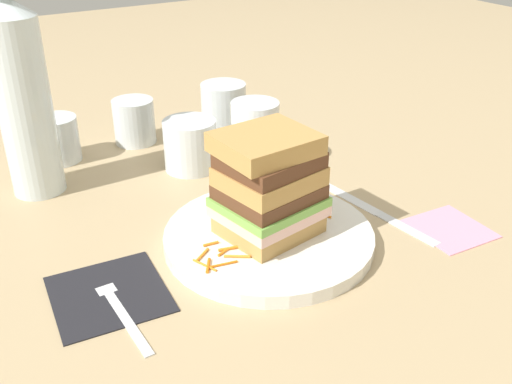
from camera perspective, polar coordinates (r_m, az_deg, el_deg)
name	(u,v)px	position (r m, az deg, el deg)	size (l,w,h in m)	color
ground_plane	(266,232)	(0.74, 1.00, -3.89)	(3.00, 3.00, 0.00)	tan
main_plate	(269,237)	(0.72, 1.23, -4.38)	(0.25, 0.25, 0.02)	white
sandwich	(269,186)	(0.68, 1.22, 0.62)	(0.13, 0.12, 0.13)	tan
carrot_shred_0	(202,255)	(0.67, -5.20, -6.05)	(0.00, 0.00, 0.03)	orange
carrot_shred_1	(205,265)	(0.66, -4.96, -7.03)	(0.00, 0.00, 0.03)	orange
carrot_shred_2	(224,252)	(0.67, -3.14, -5.78)	(0.00, 0.00, 0.02)	orange
carrot_shred_3	(237,256)	(0.67, -1.82, -6.22)	(0.00, 0.00, 0.03)	orange
carrot_shred_4	(223,264)	(0.65, -3.19, -6.97)	(0.00, 0.00, 0.03)	orange
carrot_shred_5	(232,248)	(0.68, -2.31, -5.40)	(0.00, 0.00, 0.03)	orange
carrot_shred_6	(211,244)	(0.69, -4.37, -5.00)	(0.00, 0.00, 0.02)	orange
carrot_shred_7	(208,266)	(0.65, -4.62, -7.07)	(0.00, 0.00, 0.03)	orange
carrot_shred_8	(302,213)	(0.75, 4.48, -2.06)	(0.00, 0.00, 0.03)	orange
carrot_shred_9	(301,202)	(0.78, 4.40, -0.97)	(0.00, 0.00, 0.03)	orange
carrot_shred_10	(315,208)	(0.76, 5.75, -1.56)	(0.00, 0.00, 0.03)	orange
carrot_shred_11	(297,209)	(0.76, 4.00, -1.68)	(0.00, 0.00, 0.03)	orange
carrot_shred_12	(320,207)	(0.77, 6.21, -1.44)	(0.00, 0.00, 0.03)	orange
carrot_shred_13	(307,213)	(0.75, 4.94, -2.06)	(0.00, 0.00, 0.03)	orange
carrot_shred_14	(315,203)	(0.77, 5.67, -1.05)	(0.00, 0.00, 0.02)	orange
carrot_shred_15	(322,205)	(0.77, 6.37, -1.24)	(0.00, 0.00, 0.02)	orange
carrot_shred_16	(319,214)	(0.75, 6.08, -2.17)	(0.00, 0.00, 0.03)	orange
napkin_dark	(109,293)	(0.66, -13.99, -9.45)	(0.12, 0.12, 0.00)	black
fork	(116,302)	(0.64, -13.34, -10.30)	(0.02, 0.17, 0.00)	silver
knife	(380,214)	(0.80, 11.83, -2.05)	(0.04, 0.20, 0.00)	silver
juice_glass	(255,138)	(0.90, -0.10, 5.25)	(0.07, 0.07, 0.10)	white
water_bottle	(23,97)	(0.85, -21.53, 8.54)	(0.07, 0.07, 0.30)	silver
empty_tumbler_0	(57,139)	(0.97, -18.58, 4.83)	(0.07, 0.07, 0.07)	silver
empty_tumbler_1	(224,109)	(1.02, -3.12, 7.95)	(0.08, 0.08, 0.09)	silver
empty_tumbler_2	(134,121)	(1.01, -11.65, 6.69)	(0.07, 0.07, 0.07)	silver
empty_tumbler_3	(189,145)	(0.90, -6.51, 4.51)	(0.08, 0.08, 0.08)	silver
napkin_pink	(450,228)	(0.79, 18.14, -3.34)	(0.09, 0.09, 0.00)	pink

